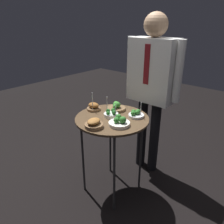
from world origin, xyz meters
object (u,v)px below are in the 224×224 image
serving_cart (112,124)px  bowl_roast_near_rim (94,107)px  waiter_figure (152,78)px  bowl_roast_mid_right (94,124)px  bowl_broccoli_center (119,122)px  bowl_broccoli_far_rim (136,114)px  bowl_broccoli_front_left (116,107)px  bowl_broccoli_back_left (111,114)px

serving_cart → bowl_roast_near_rim: size_ratio=4.30×
waiter_figure → bowl_roast_mid_right: bearing=-93.0°
serving_cart → bowl_broccoli_center: (0.14, -0.07, 0.09)m
serving_cart → waiter_figure: bearing=84.1°
bowl_broccoli_far_rim → bowl_broccoli_center: bearing=-90.8°
bowl_broccoli_center → bowl_roast_mid_right: (-0.12, -0.16, 0.00)m
bowl_roast_near_rim → waiter_figure: bearing=60.2°
serving_cart → bowl_broccoli_front_left: 0.20m
bowl_roast_mid_right → waiter_figure: 0.77m
bowl_broccoli_back_left → bowl_broccoli_front_left: size_ratio=1.04×
bowl_broccoli_center → bowl_broccoli_far_rim: size_ratio=1.26×
bowl_broccoli_front_left → waiter_figure: (0.14, 0.36, 0.22)m
bowl_roast_near_rim → bowl_broccoli_front_left: size_ratio=1.03×
bowl_roast_mid_right → bowl_broccoli_back_left: (-0.03, 0.24, -0.00)m
bowl_roast_mid_right → bowl_broccoli_back_left: bowl_broccoli_back_left is taller
bowl_roast_mid_right → bowl_broccoli_far_rim: (0.13, 0.37, -0.01)m
bowl_roast_near_rim → waiter_figure: 0.62m
waiter_figure → bowl_broccoli_far_rim: bearing=-76.5°
serving_cart → waiter_figure: waiter_figure is taller
bowl_roast_near_rim → bowl_broccoli_far_rim: size_ratio=1.32×
bowl_roast_mid_right → bowl_roast_near_rim: (-0.25, 0.24, 0.00)m
bowl_roast_mid_right → bowl_broccoli_center: bearing=51.6°
bowl_broccoli_center → bowl_broccoli_front_left: bearing=134.6°
waiter_figure → serving_cart: bearing=-95.9°
bowl_roast_mid_right → bowl_broccoli_front_left: (-0.10, 0.38, -0.00)m
bowl_broccoli_center → bowl_broccoli_front_left: bowl_broccoli_center is taller
bowl_roast_near_rim → waiter_figure: (0.29, 0.50, 0.22)m
bowl_broccoli_center → bowl_broccoli_far_rim: 0.22m
bowl_broccoli_back_left → bowl_roast_mid_right: bearing=-81.9°
bowl_roast_near_rim → bowl_broccoli_front_left: bearing=43.0°
serving_cart → waiter_figure: 0.60m
bowl_broccoli_center → waiter_figure: 0.63m
bowl_roast_near_rim → bowl_broccoli_back_left: bearing=-1.3°
bowl_broccoli_front_left → bowl_broccoli_center: bearing=-45.4°
bowl_broccoli_center → bowl_roast_mid_right: bearing=-128.4°
bowl_roast_mid_right → waiter_figure: size_ratio=0.09×
bowl_roast_mid_right → bowl_broccoli_front_left: bearing=104.4°
bowl_roast_near_rim → serving_cart: bearing=-3.4°
serving_cart → waiter_figure: size_ratio=0.48×
bowl_roast_mid_right → bowl_broccoli_back_left: 0.24m
bowl_broccoli_far_rim → waiter_figure: size_ratio=0.08×
serving_cart → bowl_broccoli_back_left: bowl_broccoli_back_left is taller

